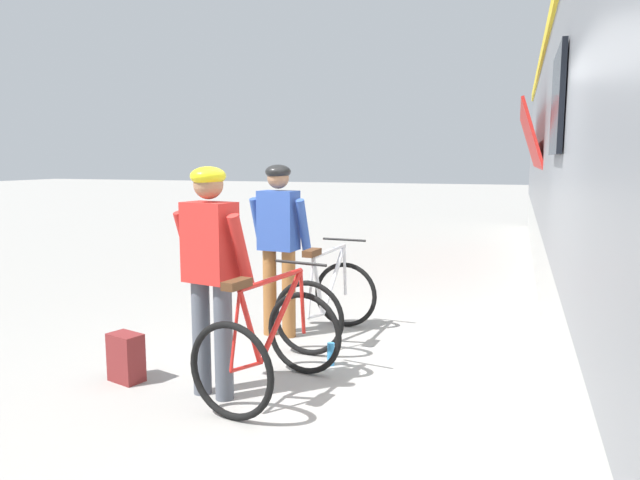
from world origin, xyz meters
name	(u,v)px	position (x,y,z in m)	size (l,w,h in m)	color
ground_plane	(362,384)	(0.00, 0.00, 0.00)	(80.00, 80.00, 0.00)	gray
cyclist_near_in_red	(211,261)	(-1.03, -0.60, 1.05)	(0.65, 0.39, 1.76)	#4C515B
cyclist_far_in_blue	(279,235)	(-1.15, 1.02, 1.05)	(0.63, 0.34, 1.76)	#935B2D
bicycle_near_red	(270,345)	(-0.62, -0.44, 0.40)	(0.88, 1.17, 0.99)	black
bicycle_far_silver	(328,301)	(-0.63, 1.03, 0.40)	(0.78, 1.11, 0.99)	black
backpack_on_platform	(126,357)	(-1.86, -0.55, 0.20)	(0.28, 0.18, 0.40)	maroon
water_bottle_near_the_bikes	(331,354)	(-0.38, 0.34, 0.10)	(0.07, 0.07, 0.20)	#338CCC
water_bottle_by_the_backpack	(135,365)	(-1.83, -0.48, 0.11)	(0.07, 0.07, 0.22)	silver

